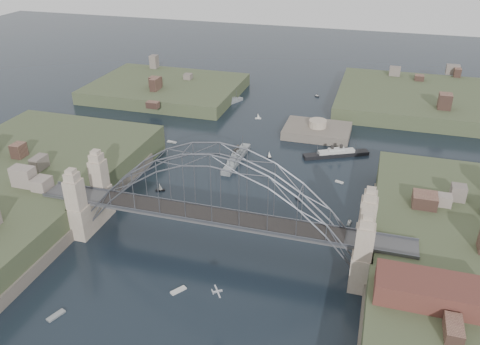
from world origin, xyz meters
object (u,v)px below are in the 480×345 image
naval_cruiser_far (229,102)px  ocean_liner (336,154)px  wharf_shed (436,292)px  naval_cruiser_near (236,158)px  bridge (216,201)px  fort_island (317,136)px

naval_cruiser_far → ocean_liner: (46.31, -35.42, 0.02)m
wharf_shed → naval_cruiser_near: wharf_shed is taller
bridge → ocean_liner: bridge is taller
fort_island → naval_cruiser_far: 43.32m
fort_island → wharf_shed: (32.00, -84.00, 10.34)m
wharf_shed → naval_cruiser_far: wharf_shed is taller
fort_island → wharf_shed: 90.48m
naval_cruiser_far → bridge: bearing=-73.9°
bridge → fort_island: 72.14m
wharf_shed → ocean_liner: bearing=109.0°
wharf_shed → naval_cruiser_near: bearing=132.6°
naval_cruiser_near → fort_island: bearing=52.6°
bridge → naval_cruiser_near: size_ratio=4.05×
bridge → naval_cruiser_near: bridge is taller
naval_cruiser_near → ocean_liner: bearing=22.6°
wharf_shed → ocean_liner: (-23.82, 69.09, -9.21)m
ocean_liner → wharf_shed: bearing=-71.0°
fort_island → ocean_liner: (8.18, -14.91, 1.13)m
fort_island → naval_cruiser_near: naval_cruiser_near is taller
wharf_shed → naval_cruiser_near: 78.14m
bridge → wharf_shed: bearing=-17.7°
bridge → naval_cruiser_far: (-26.14, 90.51, -11.55)m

